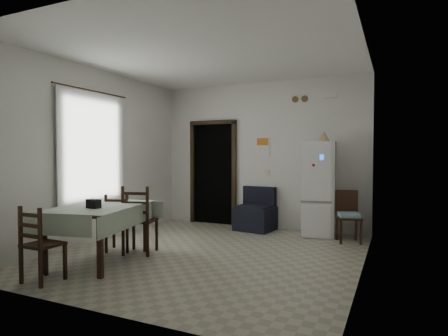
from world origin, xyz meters
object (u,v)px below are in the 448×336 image
object	(u,v)px
dining_chair_near_head	(43,243)
corner_chair	(349,217)
navy_seat	(255,209)
dining_chair_far_right	(140,219)
fridge	(319,189)
dining_chair_far_left	(120,222)
dining_table	(100,234)

from	to	relation	value
dining_chair_near_head	corner_chair	bearing A→B (deg)	-128.86
navy_seat	dining_chair_far_right	size ratio (longest dim) A/B	0.82
fridge	dining_chair_far_left	world-z (taller)	fridge
navy_seat	dining_chair_far_right	distance (m)	2.51
dining_chair_far_left	dining_chair_far_right	distance (m)	0.38
fridge	corner_chair	bearing A→B (deg)	-34.69
fridge	dining_chair_near_head	bearing A→B (deg)	-128.50
dining_table	corner_chair	bearing A→B (deg)	29.31
navy_seat	dining_chair_near_head	world-z (taller)	dining_chair_near_head
dining_chair_far_left	dining_chair_near_head	bearing A→B (deg)	74.61
navy_seat	dining_table	distance (m)	3.14
dining_chair_far_left	dining_chair_near_head	world-z (taller)	dining_chair_near_head
corner_chair	dining_chair_far_left	xyz separation A→B (m)	(-3.10, -2.02, 0.01)
fridge	dining_chair_far_left	bearing A→B (deg)	-143.96
navy_seat	dining_chair_far_left	distance (m)	2.67
dining_chair_near_head	dining_chair_far_right	bearing A→B (deg)	-97.66
corner_chair	dining_chair_far_left	world-z (taller)	dining_chair_far_left
fridge	navy_seat	distance (m)	1.29
dining_chair_far_right	dining_table	bearing A→B (deg)	53.94
navy_seat	dining_chair_far_left	world-z (taller)	dining_chair_far_left
dining_table	dining_chair_far_left	bearing A→B (deg)	92.19
fridge	navy_seat	size ratio (longest dim) A/B	2.05
corner_chair	dining_chair_far_right	distance (m)	3.39
navy_seat	dining_chair_near_head	size ratio (longest dim) A/B	0.94
navy_seat	corner_chair	size ratio (longest dim) A/B	0.97
corner_chair	dining_chair_far_right	world-z (taller)	dining_chair_far_right
corner_chair	dining_chair_far_right	bearing A→B (deg)	-162.72
dining_table	dining_chair_far_right	distance (m)	0.64
dining_chair_far_left	corner_chair	bearing A→B (deg)	-167.87
dining_chair_near_head	fridge	bearing A→B (deg)	-121.13
fridge	dining_chair_far_left	size ratio (longest dim) A/B	1.94
fridge	navy_seat	bearing A→B (deg)	173.98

